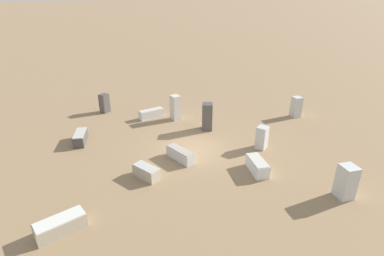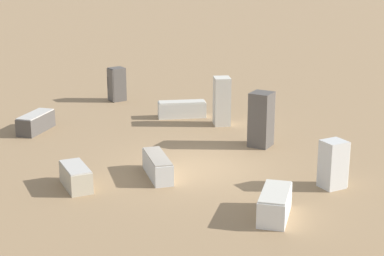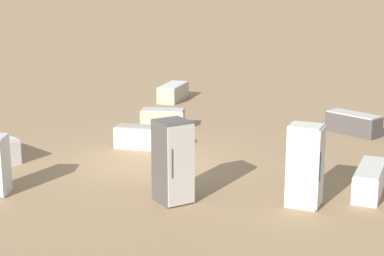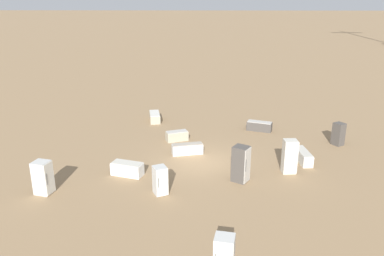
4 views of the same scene
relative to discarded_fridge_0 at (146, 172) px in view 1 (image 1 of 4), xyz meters
name	(u,v)px [view 1 (image 1 of 4)]	position (x,y,z in m)	size (l,w,h in m)	color
ground_plane	(192,148)	(-1.75, 3.58, -0.33)	(1000.00, 1000.00, 0.00)	#937551
discarded_fridge_0	(146,172)	(0.00, 0.00, 0.00)	(1.58, 1.16, 0.66)	#B2A88E
discarded_fridge_1	(175,107)	(-6.59, 4.64, 0.61)	(0.81, 0.67, 1.88)	beige
discarded_fridge_2	(151,114)	(-7.69, 3.09, 0.00)	(0.81, 1.98, 0.67)	silver
discarded_fridge_3	(104,103)	(-10.58, 0.19, 0.42)	(0.83, 0.87, 1.49)	#4C4742
discarded_fridge_4	(61,225)	(2.17, -4.34, 0.00)	(1.14, 2.05, 0.66)	#B2A88E
discarded_fridge_5	(180,154)	(-0.87, 2.34, 0.00)	(1.97, 1.02, 0.67)	silver
discarded_fridge_6	(346,182)	(5.76, 7.71, 0.50)	(0.91, 0.83, 1.66)	silver
discarded_fridge_7	(296,107)	(-2.83, 13.17, 0.46)	(0.75, 0.75, 1.58)	silver
discarded_fridge_8	(207,117)	(-3.87, 5.84, 0.63)	(1.03, 0.99, 1.91)	#4C4742
discarded_fridge_9	(257,166)	(2.16, 5.47, 0.03)	(1.81, 1.13, 0.72)	white
discarded_fridge_10	(262,137)	(0.09, 7.45, 0.38)	(0.84, 0.88, 1.42)	silver
discarded_fridge_11	(81,137)	(-5.79, -2.41, 0.01)	(1.89, 1.18, 0.69)	#4C4742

